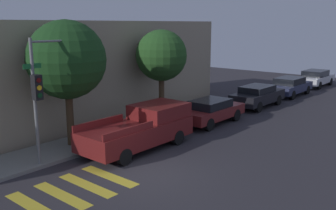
{
  "coord_description": "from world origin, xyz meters",
  "views": [
    {
      "loc": [
        -8.98,
        -8.75,
        5.25
      ],
      "look_at": [
        3.85,
        2.1,
        1.6
      ],
      "focal_mm": 40.0,
      "sensor_mm": 36.0,
      "label": 1
    }
  ],
  "objects": [
    {
      "name": "sedan_middle",
      "position": [
        12.79,
        2.1,
        0.75
      ],
      "size": [
        4.45,
        1.77,
        1.38
      ],
      "color": "black",
      "rests_on": "ground"
    },
    {
      "name": "crosswalk",
      "position": [
        -2.85,
        0.8,
        0.0
      ],
      "size": [
        4.35,
        2.6,
        0.0
      ],
      "color": "gold",
      "rests_on": "ground"
    },
    {
      "name": "sedan_far_end",
      "position": [
        17.93,
        2.1,
        0.73
      ],
      "size": [
        4.55,
        1.83,
        1.36
      ],
      "color": "#2D3351",
      "rests_on": "ground"
    },
    {
      "name": "building_row",
      "position": [
        0.0,
        8.92,
        2.71
      ],
      "size": [
        26.0,
        6.0,
        5.41
      ],
      "primitive_type": "cube",
      "color": "gray",
      "rests_on": "ground"
    },
    {
      "name": "ground_plane",
      "position": [
        0.0,
        0.0,
        0.0
      ],
      "size": [
        60.0,
        60.0,
        0.0
      ],
      "primitive_type": "plane",
      "color": "#2D2B30"
    },
    {
      "name": "tree_near_corner",
      "position": [
        0.16,
        4.47,
        3.79
      ],
      "size": [
        3.29,
        3.29,
        5.45
      ],
      "color": "#42301E",
      "rests_on": "ground"
    },
    {
      "name": "sedan_near_corner",
      "position": [
        7.42,
        2.1,
        0.7
      ],
      "size": [
        4.25,
        1.75,
        1.3
      ],
      "color": "maroon",
      "rests_on": "ground"
    },
    {
      "name": "sidewalk",
      "position": [
        0.0,
        4.36,
        0.07
      ],
      "size": [
        26.0,
        2.32,
        0.14
      ],
      "primitive_type": "cube",
      "color": "slate",
      "rests_on": "ground"
    },
    {
      "name": "tree_midblock",
      "position": [
        6.11,
        4.47,
        3.58
      ],
      "size": [
        2.75,
        2.75,
        4.98
      ],
      "color": "#4C3823",
      "rests_on": "ground"
    },
    {
      "name": "sedan_tail_of_row",
      "position": [
        23.41,
        2.1,
        0.74
      ],
      "size": [
        4.59,
        1.84,
        1.39
      ],
      "color": "silver",
      "rests_on": "ground"
    },
    {
      "name": "pickup_truck",
      "position": [
        2.13,
        2.1,
        0.89
      ],
      "size": [
        5.22,
        2.06,
        1.75
      ],
      "color": "maroon",
      "rests_on": "ground"
    },
    {
      "name": "traffic_light_pole",
      "position": [
        -1.6,
        3.37,
        3.26
      ],
      "size": [
        2.14,
        0.56,
        4.78
      ],
      "color": "slate",
      "rests_on": "ground"
    }
  ]
}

